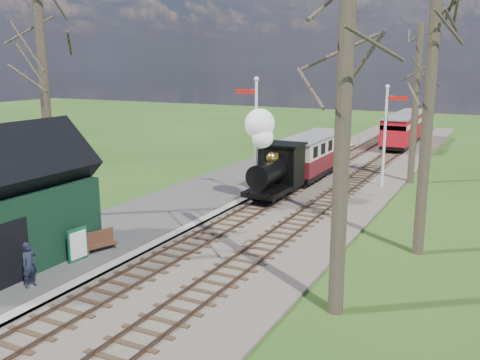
# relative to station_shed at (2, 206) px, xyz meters

# --- Properties ---
(distant_hills) EXTENTS (114.40, 48.00, 22.02)m
(distant_hills) POSITION_rel_station_shed_xyz_m (5.70, 60.38, -18.47)
(distant_hills) COLOR #385B23
(distant_hills) RESTS_ON ground
(ballast_bed) EXTENTS (8.00, 60.00, 0.10)m
(ballast_bed) POSITION_rel_station_shed_xyz_m (5.60, 18.00, -2.22)
(ballast_bed) COLOR brown
(ballast_bed) RESTS_ON ground
(track_near) EXTENTS (1.60, 60.00, 0.15)m
(track_near) POSITION_rel_station_shed_xyz_m (4.30, 18.00, -2.17)
(track_near) COLOR brown
(track_near) RESTS_ON ground
(track_far) EXTENTS (1.60, 60.00, 0.15)m
(track_far) POSITION_rel_station_shed_xyz_m (6.90, 18.00, -2.17)
(track_far) COLOR brown
(track_far) RESTS_ON ground
(platform) EXTENTS (5.00, 44.00, 0.20)m
(platform) POSITION_rel_station_shed_xyz_m (0.80, 10.00, -2.17)
(platform) COLOR #474442
(platform) RESTS_ON ground
(coping_strip) EXTENTS (0.40, 44.00, 0.21)m
(coping_strip) POSITION_rel_station_shed_xyz_m (3.10, 10.00, -2.16)
(coping_strip) COLOR #B2AD9E
(coping_strip) RESTS_ON ground
(station_shed) EXTENTS (3.25, 6.30, 4.78)m
(station_shed) POSITION_rel_station_shed_xyz_m (0.00, 0.00, 0.00)
(station_shed) COLOR black
(station_shed) RESTS_ON platform
(semaphore_near) EXTENTS (1.22, 0.24, 6.22)m
(semaphore_near) POSITION_rel_station_shed_xyz_m (3.53, 12.00, 1.35)
(semaphore_near) COLOR silver
(semaphore_near) RESTS_ON ground
(semaphore_far) EXTENTS (1.22, 0.24, 5.72)m
(semaphore_far) POSITION_rel_station_shed_xyz_m (8.67, 18.00, 1.08)
(semaphore_far) COLOR silver
(semaphore_far) RESTS_ON ground
(bare_trees) EXTENTS (15.51, 22.39, 12.00)m
(bare_trees) POSITION_rel_station_shed_xyz_m (5.63, 6.10, 2.94)
(bare_trees) COLOR #382D23
(bare_trees) RESTS_ON ground
(fence_line) EXTENTS (12.60, 0.08, 1.00)m
(fence_line) POSITION_rel_station_shed_xyz_m (4.60, 32.00, -1.72)
(fence_line) COLOR slate
(fence_line) RESTS_ON ground
(locomotive) EXTENTS (1.83, 4.27, 4.57)m
(locomotive) POSITION_rel_station_shed_xyz_m (4.29, 12.58, -0.16)
(locomotive) COLOR black
(locomotive) RESTS_ON ground
(coach) EXTENTS (2.13, 7.32, 2.25)m
(coach) POSITION_rel_station_shed_xyz_m (4.30, 18.65, -0.73)
(coach) COLOR black
(coach) RESTS_ON ground
(red_carriage_a) EXTENTS (2.07, 5.12, 2.18)m
(red_carriage_a) POSITION_rel_station_shed_xyz_m (6.90, 31.47, -0.77)
(red_carriage_a) COLOR black
(red_carriage_a) RESTS_ON ground
(red_carriage_b) EXTENTS (2.07, 5.12, 2.18)m
(red_carriage_b) POSITION_rel_station_shed_xyz_m (6.90, 36.97, -0.77)
(red_carriage_b) COLOR black
(red_carriage_b) RESTS_ON ground
(sign_board) EXTENTS (0.18, 0.80, 1.16)m
(sign_board) POSITION_rel_station_shed_xyz_m (1.84, 1.38, -1.49)
(sign_board) COLOR #0F482C
(sign_board) RESTS_ON platform
(bench) EXTENTS (0.78, 1.31, 0.72)m
(bench) POSITION_rel_station_shed_xyz_m (1.76, 2.51, -1.73)
(bench) COLOR #4B2B1A
(bench) RESTS_ON platform
(person) EXTENTS (0.37, 0.54, 1.41)m
(person) POSITION_rel_station_shed_xyz_m (2.11, -0.92, -1.36)
(person) COLOR #1A1E2F
(person) RESTS_ON platform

